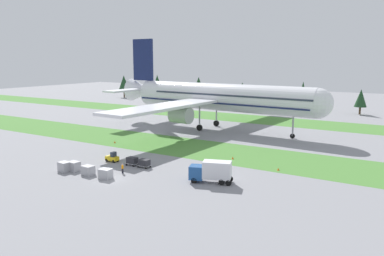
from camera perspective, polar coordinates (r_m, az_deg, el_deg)
The scene contains 17 objects.
ground_plane at distance 66.28m, azimuth -11.94°, elevation -7.43°, with size 400.00×400.00×0.00m, color gray.
grass_strip_near at distance 87.03m, azimuth 0.31°, elevation -2.97°, with size 320.00×17.35×0.01m, color #4C8438.
grass_strip_far at distance 128.58m, azimuth 11.15°, elevation 1.12°, with size 320.00×17.35×0.01m, color #4C8438.
airliner at distance 109.07m, azimuth 3.60°, elevation 4.62°, with size 64.41×79.58×25.85m.
baggage_tug at distance 77.13m, azimuth -11.64°, elevation -4.28°, with size 2.61×1.32×1.97m.
cargo_dolly_lead at distance 73.82m, azimuth -8.80°, elevation -4.76°, with size 2.21×1.51×1.55m.
cargo_dolly_second at distance 72.02m, azimuth -7.03°, elevation -5.09°, with size 2.21×1.51×1.55m.
catering_truck at distance 62.87m, azimuth 2.87°, elevation -6.32°, with size 7.33×4.42×3.58m.
ground_crew_marshaller at distance 69.10m, azimuth -10.19°, elevation -5.82°, with size 0.36×0.56×1.74m.
uld_container_0 at distance 72.83m, azimuth -18.28°, elevation -5.42°, with size 2.00×1.60×1.72m, color #A3A3A8.
uld_container_1 at distance 72.66m, azimuth -16.99°, elevation -5.39°, with size 2.00×1.60×1.69m, color #A3A3A8.
uld_container_2 at distance 66.76m, azimuth -12.62°, elevation -6.57°, with size 2.00×1.60×1.67m, color #A3A3A8.
uld_container_3 at distance 69.55m, azimuth -15.05°, elevation -6.03°, with size 2.00×1.60×1.60m, color #A3A3A8.
taxiway_marker_0 at distance 78.01m, azimuth 6.02°, elevation -4.37°, with size 0.44×0.44×0.56m, color orange.
taxiway_marker_1 at distance 71.62m, azimuth 12.58°, elevation -5.92°, with size 0.44×0.44×0.49m, color orange.
taxiway_marker_2 at distance 93.90m, azimuth -11.29°, elevation -2.01°, with size 0.44×0.44×0.60m, color orange.
distant_tree_line at distance 158.24m, azimuth 13.93°, elevation 5.28°, with size 188.42×10.60×12.34m.
Camera 1 is at (43.85, -45.60, 19.77)m, focal length 36.24 mm.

